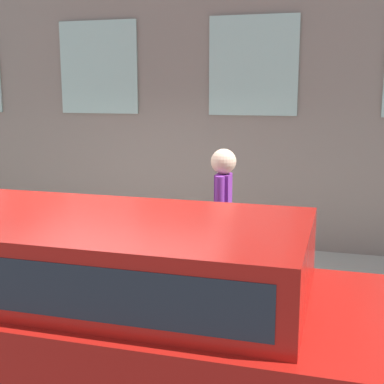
% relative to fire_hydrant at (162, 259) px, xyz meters
% --- Properties ---
extents(ground_plane, '(80.00, 80.00, 0.00)m').
position_rel_fire_hydrant_xyz_m(ground_plane, '(-0.40, 0.59, -0.59)').
color(ground_plane, '#514F4C').
extents(sidewalk, '(2.70, 60.00, 0.13)m').
position_rel_fire_hydrant_xyz_m(sidewalk, '(0.94, 0.59, -0.52)').
color(sidewalk, '#A8A093').
rests_on(sidewalk, ground_plane).
extents(fire_hydrant, '(0.36, 0.47, 0.88)m').
position_rel_fire_hydrant_xyz_m(fire_hydrant, '(0.00, 0.00, 0.00)').
color(fire_hydrant, gray).
rests_on(fire_hydrant, sidewalk).
extents(person, '(0.42, 0.28, 1.74)m').
position_rel_fire_hydrant_xyz_m(person, '(0.07, -0.69, 0.59)').
color(person, '#998466').
rests_on(person, sidewalk).
extents(parked_truck_red_near, '(1.84, 5.36, 1.52)m').
position_rel_fire_hydrant_xyz_m(parked_truck_red_near, '(-1.86, -0.01, 0.30)').
color(parked_truck_red_near, black).
rests_on(parked_truck_red_near, ground_plane).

